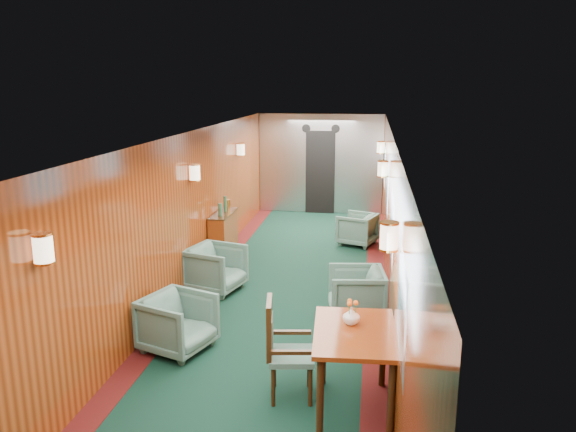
% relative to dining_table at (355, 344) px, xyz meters
% --- Properties ---
extents(room, '(12.00, 12.10, 2.40)m').
position_rel_dining_table_xyz_m(room, '(-1.13, 2.60, 0.93)').
color(room, black).
rests_on(room, ground).
extents(bulkhead, '(2.98, 0.17, 2.39)m').
position_rel_dining_table_xyz_m(bulkhead, '(-1.13, 8.51, 0.48)').
color(bulkhead, silver).
rests_on(bulkhead, ground).
extents(windows_right, '(0.02, 8.60, 0.80)m').
position_rel_dining_table_xyz_m(windows_right, '(0.36, 2.85, 0.75)').
color(windows_right, '#B0B1B7').
rests_on(windows_right, ground).
extents(wall_sconces, '(2.97, 7.97, 0.25)m').
position_rel_dining_table_xyz_m(wall_sconces, '(-1.13, 3.16, 1.09)').
color(wall_sconces, beige).
rests_on(wall_sconces, ground).
extents(dining_table, '(0.84, 1.16, 0.83)m').
position_rel_dining_table_xyz_m(dining_table, '(0.00, 0.00, 0.00)').
color(dining_table, maroon).
rests_on(dining_table, ground).
extents(side_chair, '(0.52, 0.55, 1.04)m').
position_rel_dining_table_xyz_m(side_chair, '(-0.73, 0.14, -0.14)').
color(side_chair, '#1C433D').
rests_on(side_chair, ground).
extents(credenza, '(0.31, 0.98, 1.16)m').
position_rel_dining_table_xyz_m(credenza, '(-2.47, 4.40, -0.25)').
color(credenza, maroon).
rests_on(credenza, ground).
extents(flower_vase, '(0.19, 0.19, 0.17)m').
position_rel_dining_table_xyz_m(flower_vase, '(-0.05, 0.15, 0.22)').
color(flower_vase, silver).
rests_on(flower_vase, dining_table).
extents(armchair_left_near, '(0.95, 0.94, 0.68)m').
position_rel_dining_table_xyz_m(armchair_left_near, '(-2.11, 0.96, -0.36)').
color(armchair_left_near, '#1C433D').
rests_on(armchair_left_near, ground).
extents(armchair_left_far, '(0.95, 0.93, 0.70)m').
position_rel_dining_table_xyz_m(armchair_left_far, '(-2.20, 2.94, -0.35)').
color(armchair_left_far, '#1C433D').
rests_on(armchair_left_far, ground).
extents(armchair_right_near, '(0.83, 0.81, 0.68)m').
position_rel_dining_table_xyz_m(armchair_right_near, '(-0.05, 2.26, -0.36)').
color(armchair_right_near, '#1C433D').
rests_on(armchair_right_near, ground).
extents(armchair_right_far, '(0.87, 0.86, 0.62)m').
position_rel_dining_table_xyz_m(armchair_right_far, '(-0.14, 5.79, -0.39)').
color(armchair_right_far, '#1C433D').
rests_on(armchair_right_far, ground).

